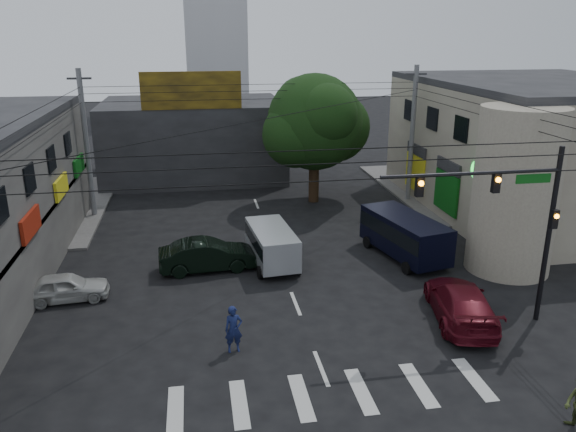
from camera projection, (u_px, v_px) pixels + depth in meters
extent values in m
plane|color=black|center=(305.00, 326.00, 22.50)|extent=(160.00, 160.00, 0.00)
cube|color=#514F4C|center=(493.00, 187.00, 42.17)|extent=(16.00, 16.00, 0.15)
cube|color=gray|center=(539.00, 149.00, 36.26)|extent=(14.00, 18.00, 8.00)
cylinder|color=gray|center=(515.00, 191.00, 26.73)|extent=(4.00, 4.00, 8.00)
cube|color=#232326|center=(194.00, 139.00, 45.27)|extent=(14.00, 10.00, 6.00)
cube|color=olive|center=(191.00, 90.00, 39.33)|extent=(7.00, 0.30, 2.60)
cylinder|color=black|center=(314.00, 170.00, 38.36)|extent=(0.70, 0.70, 4.40)
sphere|color=black|center=(315.00, 122.00, 37.32)|extent=(6.40, 6.40, 6.40)
cylinder|color=black|center=(548.00, 237.00, 21.94)|extent=(0.20, 0.20, 7.20)
cylinder|color=black|center=(472.00, 173.00, 20.53)|extent=(7.00, 0.14, 0.14)
cube|color=black|center=(496.00, 183.00, 20.82)|extent=(0.28, 0.22, 0.75)
cube|color=black|center=(419.00, 186.00, 20.34)|extent=(0.28, 0.22, 0.75)
sphere|color=orange|center=(498.00, 180.00, 20.64)|extent=(0.20, 0.20, 0.20)
sphere|color=orange|center=(421.00, 183.00, 20.17)|extent=(0.20, 0.20, 0.20)
cube|color=#0C5413|center=(533.00, 179.00, 21.02)|extent=(1.40, 0.06, 0.35)
cylinder|color=#59595B|center=(87.00, 145.00, 34.38)|extent=(0.32, 0.32, 9.20)
cylinder|color=#59595B|center=(412.00, 135.00, 37.70)|extent=(0.32, 0.32, 9.20)
imported|color=black|center=(207.00, 255.00, 27.58)|extent=(2.32, 4.96, 1.56)
imported|color=#B2B3AF|center=(66.00, 287.00, 24.49)|extent=(2.09, 3.89, 1.24)
imported|color=#4E0B15|center=(460.00, 302.00, 22.79)|extent=(4.26, 6.17, 1.54)
imported|color=#131B45|center=(234.00, 329.00, 20.48)|extent=(0.75, 0.57, 1.80)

